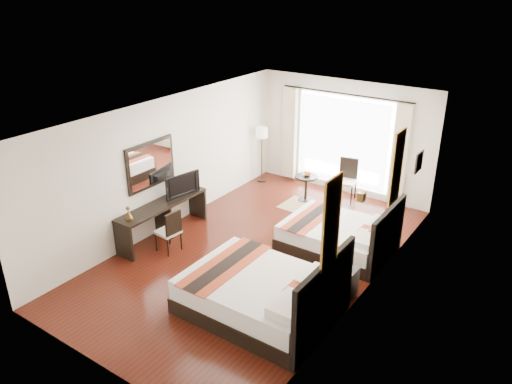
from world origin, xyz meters
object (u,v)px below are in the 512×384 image
Objects in this scene: bed_far at (340,236)px; console_desk at (163,220)px; desk_chair at (169,238)px; fruit_bowl at (307,175)px; vase at (336,272)px; table_lamp at (345,257)px; window_chair at (346,188)px; television at (180,184)px; side_table at (306,188)px; nightstand at (341,283)px; bed_near at (263,294)px; floor_lamp at (262,136)px.

bed_far is 3.62m from console_desk.
fruit_bowl is at bearing -100.55° from desk_chair.
vase is 3.47m from desk_chair.
vase is at bearing -66.98° from bed_far.
window_chair is at bearing 114.59° from table_lamp.
vase is (0.68, -1.61, 0.27)m from bed_far.
fruit_bowl is (-2.42, 3.05, -0.09)m from table_lamp.
side_table is (1.53, 2.70, -0.68)m from television.
side_table is at bearing 126.14° from vase.
bed_near is at bearing -127.18° from nightstand.
desk_chair is 3.80m from fruit_bowl.
table_lamp is at bearing 84.40° from vase.
bed_near is 4.49m from side_table.
nightstand is at bearing -63.73° from bed_far.
bed_far is 5.91× the size of table_lamp.
floor_lamp is 2.50m from window_chair.
bed_far reaches higher than vase.
table_lamp is 3.99m from window_chair.
television is (-3.93, 0.59, 0.42)m from vase.
fruit_bowl reaches higher than nightstand.
window_chair is (-1.62, 3.86, -0.26)m from vase.
bed_far is 2.44m from window_chair.
television is at bearing -119.51° from side_table.
desk_chair is 0.60× the size of floor_lamp.
vase is at bearing -87.11° from television.
bed_far reaches higher than side_table.
console_desk is (-3.26, -1.57, 0.08)m from bed_far.
table_lamp is (0.01, 0.06, 0.48)m from nightstand.
fruit_bowl is at bearing 64.62° from console_desk.
vase is 0.10× the size of floor_lamp.
console_desk is at bearing -115.38° from fruit_bowl.
floor_lamp is at bearing 11.82° from television.
table_lamp is at bearing -40.84° from floor_lamp.
bed_near is at bearing -1.28° from window_chair.
desk_chair is at bearing -106.05° from fruit_bowl.
floor_lamp is (-3.26, 2.08, 0.93)m from bed_far.
console_desk reaches higher than side_table.
bed_far reaches higher than fruit_bowl.
console_desk is 3.50× the size of side_table.
nightstand is at bearing -41.39° from floor_lamp.
vase is 0.76× the size of fruit_bowl.
console_desk is at bearing 162.94° from bed_near.
table_lamp is 3.90m from fruit_bowl.
desk_chair is (-3.46, -0.53, 0.01)m from nightstand.
bed_near is at bearing -55.90° from floor_lamp.
table_lamp is at bearing -62.38° from bed_far.
nightstand is at bearing -102.52° from table_lamp.
console_desk is at bearing -90.02° from floor_lamp.
table_lamp is 3.99m from console_desk.
fruit_bowl is (1.55, -0.38, -0.58)m from floor_lamp.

